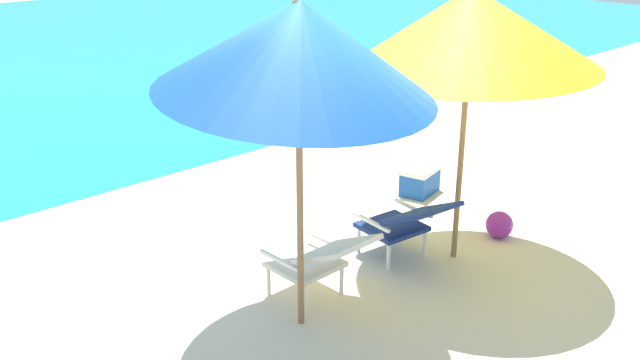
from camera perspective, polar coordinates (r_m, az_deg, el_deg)
ground_plane at (r=9.47m, az=-15.68°, el=1.66°), size 40.00×40.00×0.00m
lounge_chair_left at (r=5.71m, az=-0.04°, el=-6.26°), size 0.55×0.88×0.68m
lounge_chair_right at (r=6.40m, az=6.89°, el=-3.27°), size 0.64×0.93×0.68m
beach_umbrella_left at (r=4.84m, az=-1.77°, el=10.58°), size 2.14×2.19×2.57m
beach_umbrella_right at (r=6.08m, az=12.04°, el=11.82°), size 3.06×3.06×2.47m
beach_ball at (r=7.13m, az=14.23°, el=-3.51°), size 0.27×0.27×0.27m
cooler_box at (r=8.04m, az=8.04°, el=0.02°), size 0.53×0.42×0.32m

